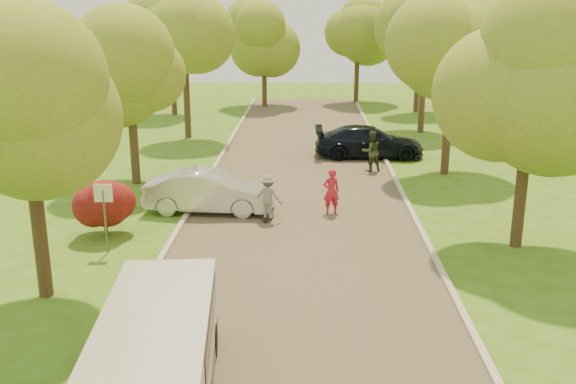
# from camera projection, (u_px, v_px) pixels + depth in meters

# --- Properties ---
(ground) EXTENTS (100.00, 100.00, 0.00)m
(ground) POSITION_uv_depth(u_px,v_px,m) (296.00, 316.00, 15.50)
(ground) COLOR #3D6518
(ground) RESTS_ON ground
(road) EXTENTS (8.00, 60.00, 0.01)m
(road) POSITION_uv_depth(u_px,v_px,m) (300.00, 214.00, 23.18)
(road) COLOR #4C4438
(road) RESTS_ON ground
(curb_left) EXTENTS (0.18, 60.00, 0.12)m
(curb_left) POSITION_uv_depth(u_px,v_px,m) (189.00, 211.00, 23.29)
(curb_left) COLOR #B2AD9E
(curb_left) RESTS_ON ground
(curb_right) EXTENTS (0.18, 60.00, 0.12)m
(curb_right) POSITION_uv_depth(u_px,v_px,m) (412.00, 213.00, 23.05)
(curb_right) COLOR #B2AD9E
(curb_right) RESTS_ON ground
(street_sign) EXTENTS (0.55, 0.06, 2.17)m
(street_sign) POSITION_uv_depth(u_px,v_px,m) (104.00, 204.00, 19.08)
(street_sign) COLOR #59595E
(street_sign) RESTS_ON ground
(red_shrub) EXTENTS (1.70, 1.70, 1.95)m
(red_shrub) POSITION_uv_depth(u_px,v_px,m) (104.00, 204.00, 20.67)
(red_shrub) COLOR #382619
(red_shrub) RESTS_ON ground
(tree_l_mida) EXTENTS (4.71, 4.60, 7.39)m
(tree_l_mida) POSITION_uv_depth(u_px,v_px,m) (32.00, 96.00, 15.22)
(tree_l_mida) COLOR #382619
(tree_l_mida) RESTS_ON ground
(tree_l_midb) EXTENTS (4.30, 4.20, 6.62)m
(tree_l_midb) POSITION_uv_depth(u_px,v_px,m) (134.00, 74.00, 25.96)
(tree_l_midb) COLOR #382619
(tree_l_midb) RESTS_ON ground
(tree_l_far) EXTENTS (4.92, 4.80, 7.79)m
(tree_l_far) POSITION_uv_depth(u_px,v_px,m) (188.00, 40.00, 35.30)
(tree_l_far) COLOR #382619
(tree_l_far) RESTS_ON ground
(tree_r_mida) EXTENTS (5.13, 5.00, 7.95)m
(tree_r_mida) POSITION_uv_depth(u_px,v_px,m) (542.00, 67.00, 18.56)
(tree_r_mida) COLOR #382619
(tree_r_mida) RESTS_ON ground
(tree_r_midb) EXTENTS (4.51, 4.40, 7.01)m
(tree_r_midb) POSITION_uv_depth(u_px,v_px,m) (456.00, 64.00, 27.40)
(tree_r_midb) COLOR #382619
(tree_r_midb) RESTS_ON ground
(tree_r_far) EXTENTS (5.33, 5.20, 8.34)m
(tree_r_far) POSITION_uv_depth(u_px,v_px,m) (430.00, 32.00, 36.72)
(tree_r_far) COLOR #382619
(tree_r_far) RESTS_ON ground
(tree_bg_a) EXTENTS (5.12, 5.00, 7.72)m
(tree_bg_a) POSITION_uv_depth(u_px,v_px,m) (174.00, 36.00, 43.10)
(tree_bg_a) COLOR #382619
(tree_bg_a) RESTS_ON ground
(tree_bg_b) EXTENTS (5.12, 5.00, 7.95)m
(tree_bg_b) POSITION_uv_depth(u_px,v_px,m) (423.00, 32.00, 44.45)
(tree_bg_b) COLOR #382619
(tree_bg_b) RESTS_ON ground
(tree_bg_c) EXTENTS (4.92, 4.80, 7.33)m
(tree_bg_c) POSITION_uv_depth(u_px,v_px,m) (267.00, 38.00, 46.84)
(tree_bg_c) COLOR #382619
(tree_bg_c) RESTS_ON ground
(tree_bg_d) EXTENTS (5.12, 5.00, 7.72)m
(tree_bg_d) POSITION_uv_depth(u_px,v_px,m) (361.00, 33.00, 48.47)
(tree_bg_d) COLOR #382619
(tree_bg_d) RESTS_ON ground
(minivan) EXTENTS (2.44, 5.22, 1.88)m
(minivan) POSITION_uv_depth(u_px,v_px,m) (158.00, 353.00, 11.95)
(minivan) COLOR silver
(minivan) RESTS_ON ground
(silver_sedan) EXTENTS (4.73, 1.89, 1.53)m
(silver_sedan) POSITION_uv_depth(u_px,v_px,m) (209.00, 191.00, 23.25)
(silver_sedan) COLOR silver
(silver_sedan) RESTS_ON ground
(dark_sedan) EXTENTS (5.36, 2.21, 1.55)m
(dark_sedan) POSITION_uv_depth(u_px,v_px,m) (369.00, 142.00, 31.79)
(dark_sedan) COLOR black
(dark_sedan) RESTS_ON ground
(longboard) EXTENTS (0.42, 0.82, 0.09)m
(longboard) POSITION_uv_depth(u_px,v_px,m) (268.00, 218.00, 22.46)
(longboard) COLOR black
(longboard) RESTS_ON ground
(skateboarder) EXTENTS (1.12, 0.82, 1.55)m
(skateboarder) POSITION_uv_depth(u_px,v_px,m) (268.00, 197.00, 22.24)
(skateboarder) COLOR gray
(skateboarder) RESTS_ON longboard
(person_striped) EXTENTS (0.68, 0.53, 1.66)m
(person_striped) POSITION_uv_depth(u_px,v_px,m) (331.00, 191.00, 23.03)
(person_striped) COLOR #B81B35
(person_striped) RESTS_ON ground
(person_olive) EXTENTS (1.09, 0.97, 1.87)m
(person_olive) POSITION_uv_depth(u_px,v_px,m) (371.00, 151.00, 28.97)
(person_olive) COLOR #2E3721
(person_olive) RESTS_ON ground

